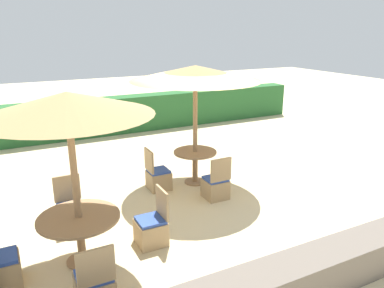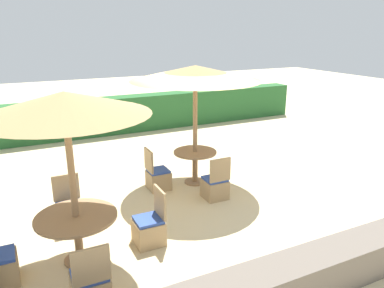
{
  "view_description": "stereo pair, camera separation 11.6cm",
  "coord_description": "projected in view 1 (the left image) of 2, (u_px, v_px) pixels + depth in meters",
  "views": [
    {
      "loc": [
        -3.64,
        -6.54,
        3.4
      ],
      "look_at": [
        0.0,
        0.6,
        0.9
      ],
      "focal_mm": 35.0,
      "sensor_mm": 36.0,
      "label": 1
    },
    {
      "loc": [
        -3.54,
        -6.6,
        3.4
      ],
      "look_at": [
        0.0,
        0.6,
        0.9
      ],
      "focal_mm": 35.0,
      "sensor_mm": 36.0,
      "label": 2
    }
  ],
  "objects": [
    {
      "name": "patio_chair_front_left_west",
      "position": [
        1.0,
        268.0,
        5.09
      ],
      "size": [
        0.46,
        0.46,
        0.93
      ],
      "rotation": [
        0.0,
        0.0,
        -1.57
      ],
      "color": "tan",
      "rests_on": "ground_plane"
    },
    {
      "name": "round_table_front_left",
      "position": [
        79.0,
        225.0,
        5.51
      ],
      "size": [
        1.2,
        1.2,
        0.76
      ],
      "color": "#93704C",
      "rests_on": "ground_plane"
    },
    {
      "name": "patio_chair_front_left_south",
      "position": [
        95.0,
        288.0,
        4.72
      ],
      "size": [
        0.46,
        0.46,
        0.93
      ],
      "color": "tan",
      "rests_on": "ground_plane"
    },
    {
      "name": "patio_chair_front_left_north",
      "position": [
        71.0,
        214.0,
        6.57
      ],
      "size": [
        0.46,
        0.46,
        0.93
      ],
      "rotation": [
        0.0,
        0.0,
        3.14
      ],
      "color": "tan",
      "rests_on": "ground_plane"
    },
    {
      "name": "round_table_center",
      "position": [
        195.0,
        159.0,
        8.43
      ],
      "size": [
        0.96,
        0.96,
        0.75
      ],
      "color": "#93704C",
      "rests_on": "ground_plane"
    },
    {
      "name": "patio_chair_front_left_east",
      "position": [
        152.0,
        229.0,
        6.1
      ],
      "size": [
        0.46,
        0.46,
        0.93
      ],
      "rotation": [
        0.0,
        0.0,
        1.57
      ],
      "color": "tan",
      "rests_on": "ground_plane"
    },
    {
      "name": "stone_border",
      "position": [
        328.0,
        267.0,
        5.11
      ],
      "size": [
        10.0,
        0.56,
        0.54
      ],
      "primitive_type": "cube",
      "color": "#6B6056",
      "rests_on": "ground_plane"
    },
    {
      "name": "parasol_front_left",
      "position": [
        67.0,
        105.0,
        4.97
      ],
      "size": [
        2.34,
        2.34,
        2.59
      ],
      "color": "#93704C",
      "rests_on": "ground_plane"
    },
    {
      "name": "ground_plane",
      "position": [
        204.0,
        191.0,
        8.15
      ],
      "size": [
        40.0,
        40.0,
        0.0
      ],
      "primitive_type": "plane",
      "color": "beige"
    },
    {
      "name": "hedge_row",
      "position": [
        126.0,
        114.0,
        12.67
      ],
      "size": [
        13.0,
        0.7,
        1.2
      ],
      "primitive_type": "cube",
      "color": "#28602D",
      "rests_on": "ground_plane"
    },
    {
      "name": "parasol_center",
      "position": [
        195.0,
        73.0,
        7.86
      ],
      "size": [
        2.79,
        2.79,
        2.65
      ],
      "color": "#93704C",
      "rests_on": "ground_plane"
    },
    {
      "name": "patio_chair_center_west",
      "position": [
        158.0,
        178.0,
        8.17
      ],
      "size": [
        0.46,
        0.46,
        0.93
      ],
      "rotation": [
        0.0,
        0.0,
        -1.57
      ],
      "color": "tan",
      "rests_on": "ground_plane"
    },
    {
      "name": "patio_chair_center_south",
      "position": [
        216.0,
        186.0,
        7.73
      ],
      "size": [
        0.46,
        0.46,
        0.93
      ],
      "color": "tan",
      "rests_on": "ground_plane"
    }
  ]
}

